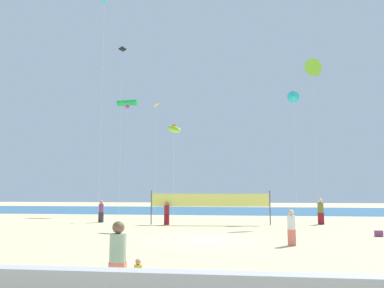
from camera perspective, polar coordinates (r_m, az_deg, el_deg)
The scene contains 17 objects.
ground_plane at distance 19.56m, azimuth 1.82°, elevation -13.90°, with size 120.00×120.00×0.00m, color #D1BC89.
ocean_band at distance 48.51m, azimuth 5.24°, elevation -9.68°, with size 120.00×20.00×0.01m, color #28608C.
mother_figure at distance 9.43m, azimuth -10.85°, elevation -15.83°, with size 0.39×0.39×1.69m.
toddler_figure at distance 9.47m, azimuth -7.93°, elevation -18.64°, with size 0.19×0.19×0.83m.
beachgoer_olive_shirt at distance 29.62m, azimuth 18.37°, elevation -9.26°, with size 0.42×0.42×1.84m.
beachgoer_plum_shirt at distance 30.80m, azimuth -13.21°, elevation -9.49°, with size 0.38×0.38×1.67m.
beachgoer_white_shirt at distance 17.97m, azimuth 14.39°, elevation -11.64°, with size 0.36×0.36×1.55m.
beachgoer_maroon_shirt at distance 27.92m, azimuth -3.73°, elevation -10.01°, with size 0.37×0.37×1.61m.
volleyball_net at distance 27.91m, azimuth 2.69°, elevation -8.42°, with size 8.48×0.80×2.40m.
beach_handbag at distance 23.03m, azimuth 25.75°, elevation -11.77°, with size 0.40×0.20×0.32m, color #7A3872.
kite_cyan_delta at distance 33.74m, azimuth 14.67°, elevation 6.73°, with size 1.01×0.32×10.73m.
kite_lime_delta at distance 32.31m, azimuth 17.30°, elevation 10.60°, with size 1.46×0.61×12.67m.
kite_yellow_diamond at distance 34.96m, azimuth -5.36°, elevation 5.31°, with size 0.45×0.46×10.22m.
kite_black_diamond at distance 35.10m, azimuth -10.18°, elevation 13.10°, with size 0.64×0.65×14.83m.
kite_lime_inflatable at distance 25.90m, azimuth -2.66°, elevation 2.17°, with size 1.31×1.11×6.86m.
kite_cyan_diamond at distance 31.67m, azimuth -12.78°, elevation 17.48°, with size 0.52×0.51×16.89m.
kite_green_tube at distance 41.82m, azimuth -9.48°, elevation 5.94°, with size 2.27×0.89×11.96m.
Camera 1 is at (1.91, -19.32, 2.38)m, focal length 36.30 mm.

